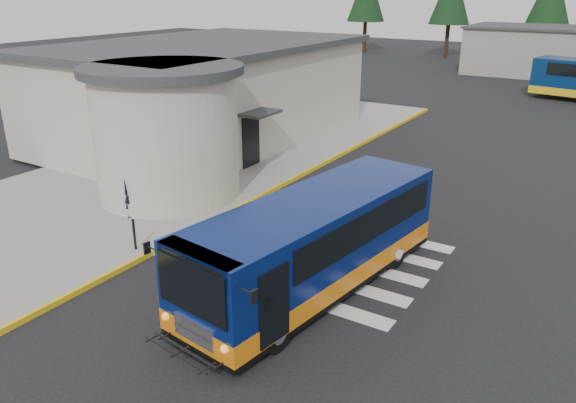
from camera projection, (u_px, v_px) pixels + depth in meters
The scene contains 9 objects.
ground at pixel (327, 244), 17.55m from camera, with size 140.00×140.00×0.00m, color black.
sidewalk at pixel (193, 164), 25.15m from camera, with size 10.00×34.00×0.15m, color gray.
curb_strip at pixel (286, 183), 22.69m from camera, with size 0.12×34.00×0.16m, color yellow.
station_building at pixel (201, 94), 27.47m from camera, with size 12.70×18.70×4.80m.
crosswalk at pixel (300, 249), 17.16m from camera, with size 8.00×5.35×0.01m.
transit_bus at pixel (314, 247), 14.53m from camera, with size 3.88×9.20×2.53m.
pedestrian_a at pixel (131, 192), 18.98m from camera, with size 0.64×0.42×1.75m, color black.
pedestrian_b at pixel (135, 181), 20.14m from camera, with size 0.83×0.64×1.70m, color black.
bollard at pixel (134, 234), 16.67m from camera, with size 0.08×0.08×0.98m, color black.
Camera 1 is at (7.44, -14.10, 7.54)m, focal length 35.00 mm.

